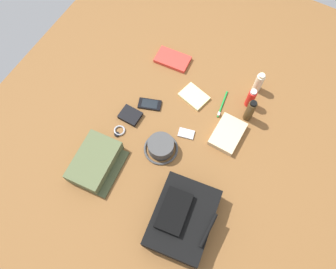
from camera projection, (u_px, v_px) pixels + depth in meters
ground_plane at (168, 138)px, 1.74m from camera, size 2.64×2.02×0.02m
backpack at (182, 218)px, 1.50m from camera, size 0.39×0.31×0.13m
toiletry_pouch at (95, 162)px, 1.63m from camera, size 0.29×0.24×0.07m
bucket_hat at (161, 147)px, 1.67m from camera, size 0.18×0.18×0.08m
lotion_bottle at (259, 82)px, 1.79m from camera, size 0.04×0.04×0.14m
sunscreen_spray at (251, 98)px, 1.75m from camera, size 0.04×0.04×0.14m
cologne_bottle at (250, 111)px, 1.70m from camera, size 0.04×0.04×0.16m
paperback_novel at (173, 60)px, 1.92m from camera, size 0.13×0.21×0.02m
cell_phone at (150, 104)px, 1.80m from camera, size 0.10×0.14×0.01m
media_player at (186, 133)px, 1.73m from camera, size 0.07×0.09×0.01m
wristwatch at (119, 131)px, 1.73m from camera, size 0.07×0.06×0.01m
toothbrush at (222, 105)px, 1.80m from camera, size 0.17×0.03×0.02m
wallet at (130, 115)px, 1.76m from camera, size 0.09×0.11×0.02m
notepad at (194, 96)px, 1.82m from camera, size 0.15×0.17×0.02m
folded_towel at (228, 134)px, 1.71m from camera, size 0.20×0.14×0.04m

